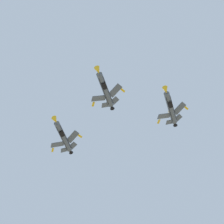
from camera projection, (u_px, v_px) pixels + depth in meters
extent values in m
cylinder|color=#4C5666|center=(105.00, 90.00, 146.66)|extent=(2.25, 12.07, 1.70)
cube|color=#232833|center=(106.00, 91.00, 146.31)|extent=(1.96, 10.14, 0.89)
cone|color=yellow|center=(98.00, 71.00, 142.00)|extent=(1.67, 2.47, 1.56)
cone|color=black|center=(112.00, 107.00, 151.07)|extent=(1.43, 1.66, 1.36)
ellipsoid|color=#192333|center=(102.00, 82.00, 145.42)|extent=(1.57, 3.26, 1.42)
cube|color=black|center=(104.00, 86.00, 144.65)|extent=(1.43, 2.26, 1.18)
cube|color=#4C5666|center=(115.00, 90.00, 147.96)|extent=(4.40, 3.67, 1.69)
cube|color=yellow|center=(123.00, 90.00, 148.88)|extent=(1.34, 1.68, 0.42)
cube|color=#4C5666|center=(99.00, 98.00, 147.48)|extent=(4.42, 3.43, 1.69)
cube|color=yellow|center=(93.00, 104.00, 148.01)|extent=(1.23, 1.70, 0.42)
cube|color=#4C5666|center=(115.00, 100.00, 150.13)|extent=(2.63, 2.43, 0.94)
cube|color=#4C5666|center=(105.00, 105.00, 149.85)|extent=(2.55, 2.30, 0.94)
cube|color=yellow|center=(108.00, 99.00, 151.16)|extent=(1.24, 2.65, 2.50)
cylinder|color=#4C5666|center=(171.00, 108.00, 154.25)|extent=(2.25, 12.07, 1.70)
cube|color=#232833|center=(171.00, 109.00, 153.90)|extent=(1.95, 10.14, 0.91)
cone|color=yellow|center=(166.00, 90.00, 149.59)|extent=(1.67, 2.47, 1.56)
cone|color=black|center=(175.00, 124.00, 158.66)|extent=(1.43, 1.66, 1.36)
ellipsoid|color=#192333|center=(168.00, 100.00, 153.01)|extent=(1.58, 3.26, 1.43)
cube|color=black|center=(170.00, 104.00, 152.24)|extent=(1.43, 2.26, 1.19)
cube|color=#4C5666|center=(179.00, 108.00, 155.58)|extent=(4.38, 3.66, 1.76)
cube|color=yellow|center=(186.00, 108.00, 156.53)|extent=(1.34, 1.68, 0.43)
cube|color=#4C5666|center=(164.00, 116.00, 155.04)|extent=(4.40, 3.42, 1.76)
cube|color=yellow|center=(159.00, 122.00, 155.54)|extent=(1.23, 1.70, 0.43)
cube|color=#4C5666|center=(178.00, 118.00, 157.74)|extent=(2.62, 2.42, 0.97)
cube|color=#4C5666|center=(169.00, 122.00, 157.42)|extent=(2.54, 2.30, 0.97)
cube|color=yellow|center=(171.00, 116.00, 158.74)|extent=(1.28, 2.65, 2.49)
cylinder|color=#4C5666|center=(63.00, 137.00, 158.20)|extent=(2.25, 12.07, 1.70)
cube|color=#232833|center=(64.00, 137.00, 157.85)|extent=(1.95, 10.14, 0.94)
cone|color=yellow|center=(55.00, 120.00, 153.53)|extent=(1.67, 2.47, 1.56)
cone|color=black|center=(70.00, 151.00, 162.60)|extent=(1.43, 1.66, 1.36)
ellipsoid|color=#192333|center=(60.00, 130.00, 156.95)|extent=(1.59, 3.26, 1.44)
cube|color=black|center=(62.00, 133.00, 156.18)|extent=(1.44, 2.26, 1.21)
cube|color=#4C5666|center=(73.00, 137.00, 159.57)|extent=(4.36, 3.64, 1.84)
cube|color=yellow|center=(80.00, 136.00, 160.56)|extent=(1.34, 1.68, 0.44)
cube|color=#4C5666|center=(58.00, 144.00, 158.94)|extent=(4.37, 3.40, 1.84)
cube|color=yellow|center=(53.00, 150.00, 159.41)|extent=(1.23, 1.70, 0.44)
cube|color=#4C5666|center=(73.00, 145.00, 161.71)|extent=(2.60, 2.41, 1.02)
cube|color=#4C5666|center=(64.00, 150.00, 161.34)|extent=(2.53, 2.29, 1.02)
cube|color=yellow|center=(66.00, 144.00, 162.68)|extent=(1.33, 2.65, 2.47)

